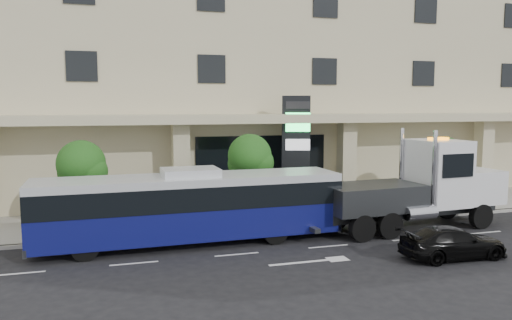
{
  "coord_description": "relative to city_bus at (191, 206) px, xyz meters",
  "views": [
    {
      "loc": [
        -8.83,
        -20.31,
        5.93
      ],
      "look_at": [
        -2.15,
        2.0,
        3.38
      ],
      "focal_mm": 35.0,
      "sensor_mm": 36.0,
      "label": 1
    }
  ],
  "objects": [
    {
      "name": "city_bus",
      "position": [
        0.0,
        0.0,
        0.0
      ],
      "size": [
        12.99,
        2.93,
        3.28
      ],
      "rotation": [
        0.0,
        0.0,
        0.02
      ],
      "color": "black",
      "rests_on": "ground"
    },
    {
      "name": "convention_center",
      "position": [
        5.49,
        14.85,
        8.3
      ],
      "size": [
        60.0,
        17.6,
        20.0
      ],
      "color": "#C4B993",
      "rests_on": "ground"
    },
    {
      "name": "signage_pylon",
      "position": [
        6.94,
        5.53,
        1.69
      ],
      "size": [
        1.67,
        1.05,
        6.33
      ],
      "rotation": [
        0.0,
        0.0,
        -0.33
      ],
      "color": "black",
      "rests_on": "sidewalk"
    },
    {
      "name": "tree_mid",
      "position": [
        3.52,
        3.02,
        1.59
      ],
      "size": [
        2.28,
        2.2,
        4.38
      ],
      "color": "#422B19",
      "rests_on": "sidewalk"
    },
    {
      "name": "black_sedan",
      "position": [
        9.47,
        -4.93,
        -1.05
      ],
      "size": [
        4.32,
        1.89,
        1.23
      ],
      "primitive_type": "imported",
      "rotation": [
        0.0,
        0.0,
        1.53
      ],
      "color": "black",
      "rests_on": "ground"
    },
    {
      "name": "tree_left",
      "position": [
        -4.48,
        3.02,
        1.44
      ],
      "size": [
        2.27,
        2.2,
        4.22
      ],
      "color": "#422B19",
      "rests_on": "sidewalk"
    },
    {
      "name": "ground",
      "position": [
        5.49,
        -0.57,
        -1.67
      ],
      "size": [
        120.0,
        120.0,
        0.0
      ],
      "primitive_type": "plane",
      "color": "black",
      "rests_on": "ground"
    },
    {
      "name": "sidewalk",
      "position": [
        5.49,
        4.43,
        -1.59
      ],
      "size": [
        120.0,
        6.0,
        0.15
      ],
      "primitive_type": "cube",
      "color": "gray",
      "rests_on": "ground"
    },
    {
      "name": "curb",
      "position": [
        5.49,
        1.43,
        -1.59
      ],
      "size": [
        120.0,
        0.3,
        0.15
      ],
      "primitive_type": "cube",
      "color": "gray",
      "rests_on": "ground"
    },
    {
      "name": "tree_right",
      "position": [
        15.02,
        3.02,
        1.37
      ],
      "size": [
        2.1,
        2.0,
        4.04
      ],
      "color": "#422B19",
      "rests_on": "sidewalk"
    },
    {
      "name": "tow_truck",
      "position": [
        11.12,
        -0.38,
        0.31
      ],
      "size": [
        10.61,
        3.22,
        4.82
      ],
      "rotation": [
        0.0,
        0.0,
        0.07
      ],
      "color": "#2D3033",
      "rests_on": "ground"
    }
  ]
}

